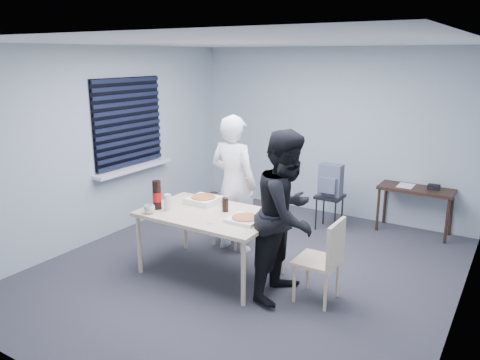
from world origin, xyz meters
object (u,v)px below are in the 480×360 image
Objects in this scene: backpack at (330,181)px; mug_a at (149,209)px; dining_table at (210,217)px; chair_far at (235,206)px; mug_b at (224,202)px; chair_right at (325,256)px; side_table at (416,193)px; person_white at (233,184)px; person_black at (287,215)px; soda_bottle at (157,195)px; stool at (330,202)px.

backpack reaches higher than mug_a.
dining_table is 1.73× the size of chair_far.
dining_table is 0.69m from mug_a.
chair_far reaches higher than dining_table.
mug_a reaches higher than mug_b.
mug_a is at bearing -166.43° from chair_right.
side_table is at bearing 56.45° from dining_table.
person_white is 3.86× the size of backpack.
person_white reaches higher than backpack.
chair_right is 7.24× the size of mug_a.
dining_table is at bearing -89.87° from mug_b.
chair_right is at bearing -76.73° from backpack.
person_black is 17.70× the size of mug_b.
person_black reaches higher than side_table.
person_black is at bearing -172.82° from chair_right.
mug_a is (-1.93, -0.47, 0.28)m from chair_right.
mug_a is at bearing -78.94° from soda_bottle.
person_black is (1.23, -0.94, 0.37)m from chair_far.
person_white reaches higher than mug_a.
dining_table is 0.67m from soda_bottle.
person_white is 1.00× the size of person_black.
side_table is 1.20m from backpack.
chair_right is at bearing 8.51° from soda_bottle.
person_black reaches higher than chair_right.
stool is 0.33m from backpack.
dining_table reaches higher than stool.
backpack is at bearing 110.23° from chair_right.
chair_right is at bearing 156.73° from person_white.
soda_bottle is (-0.59, -0.50, 0.11)m from mug_b.
backpack is at bearing -90.00° from stool.
person_white reaches higher than soda_bottle.
dining_table is 0.31m from mug_b.
backpack is 2.61m from soda_bottle.
chair_far reaches higher than mug_b.
stool is at bearing -119.78° from person_white.
chair_far is at bearing -61.21° from person_white.
backpack is at bearing 8.91° from person_black.
stool is 5.12× the size of mug_b.
chair_right is 1.70m from person_white.
mug_b is at bearing -109.19° from stool.
person_black is 5.29× the size of soda_bottle.
dining_table is 1.02m from chair_far.
mug_a is 0.37× the size of soda_bottle.
mug_b is at bearing -116.29° from backpack.
chair_far is at bearing 112.30° from mug_b.
stool is (0.63, 2.10, -0.29)m from dining_table.
person_white is at bearing 70.13° from mug_a.
side_table is 1.96× the size of stool.
person_white reaches higher than stool.
chair_right reaches higher than side_table.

